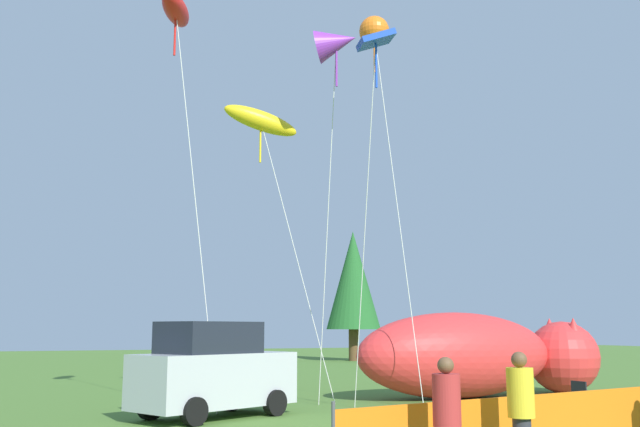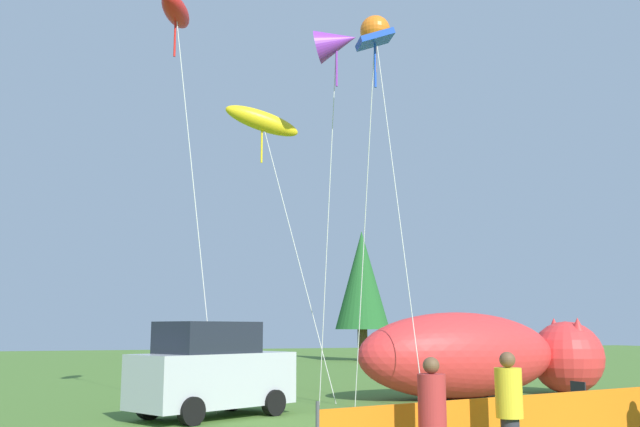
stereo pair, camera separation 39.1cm
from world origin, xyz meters
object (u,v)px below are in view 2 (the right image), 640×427
(kite_blue_box, at_px, (374,48))
(inflatable_cat, at_px, (481,358))
(parked_car, at_px, (212,371))
(kite_orange_flower, at_px, (375,32))
(kite_purple_delta, at_px, (336,43))
(kite_red_lizard, at_px, (176,13))
(folding_chair, at_px, (583,398))
(spectator_in_blue_shirt, at_px, (509,409))
(kite_yellow_hero, at_px, (262,122))
(spectator_in_grey_shirt, at_px, (432,417))

(kite_blue_box, bearing_deg, inflatable_cat, 31.37)
(parked_car, height_order, kite_orange_flower, kite_orange_flower)
(kite_orange_flower, height_order, kite_blue_box, kite_orange_flower)
(kite_purple_delta, xyz_separation_m, kite_blue_box, (0.37, -1.76, -0.76))
(kite_red_lizard, bearing_deg, folding_chair, -32.73)
(kite_purple_delta, bearing_deg, spectator_in_blue_shirt, -96.44)
(kite_yellow_hero, bearing_deg, spectator_in_grey_shirt, -94.43)
(parked_car, bearing_deg, kite_red_lizard, 92.70)
(parked_car, distance_m, inflatable_cat, 8.87)
(folding_chair, relative_size, kite_blue_box, 0.09)
(inflatable_cat, xyz_separation_m, kite_blue_box, (-4.75, -2.90, 8.11))
(spectator_in_blue_shirt, distance_m, kite_red_lizard, 14.18)
(folding_chair, distance_m, spectator_in_grey_shirt, 7.94)
(spectator_in_blue_shirt, bearing_deg, kite_purple_delta, 83.56)
(spectator_in_blue_shirt, bearing_deg, inflatable_cat, 59.03)
(folding_chair, distance_m, kite_purple_delta, 11.30)
(folding_chair, height_order, spectator_in_blue_shirt, spectator_in_blue_shirt)
(folding_chair, relative_size, spectator_in_grey_shirt, 0.54)
(parked_car, relative_size, kite_blue_box, 0.43)
(inflatable_cat, bearing_deg, spectator_in_blue_shirt, -122.33)
(spectator_in_grey_shirt, relative_size, kite_yellow_hero, 0.19)
(kite_red_lizard, bearing_deg, kite_yellow_hero, 29.69)
(kite_yellow_hero, distance_m, kite_purple_delta, 3.34)
(parked_car, bearing_deg, inflatable_cat, -14.09)
(kite_yellow_hero, bearing_deg, kite_blue_box, -66.01)
(inflatable_cat, bearing_deg, kite_orange_flower, -173.77)
(spectator_in_blue_shirt, distance_m, kite_purple_delta, 12.91)
(folding_chair, bearing_deg, kite_blue_box, 139.42)
(spectator_in_grey_shirt, xyz_separation_m, kite_yellow_hero, (0.91, 11.80, 7.34))
(folding_chair, relative_size, spectator_in_blue_shirt, 0.52)
(spectator_in_blue_shirt, distance_m, kite_orange_flower, 14.16)
(parked_car, height_order, kite_purple_delta, kite_purple_delta)
(inflatable_cat, xyz_separation_m, kite_orange_flower, (-3.60, -0.48, 9.70))
(folding_chair, distance_m, kite_yellow_hero, 11.80)
(inflatable_cat, height_order, kite_purple_delta, kite_purple_delta)
(folding_chair, xyz_separation_m, kite_orange_flower, (-2.45, 5.32, 10.33))
(folding_chair, height_order, kite_orange_flower, kite_orange_flower)
(kite_blue_box, bearing_deg, kite_red_lizard, 152.52)
(kite_yellow_hero, xyz_separation_m, kite_blue_box, (1.85, -4.16, 1.03))
(spectator_in_grey_shirt, distance_m, kite_yellow_hero, 13.92)
(kite_purple_delta, bearing_deg, kite_blue_box, -78.15)
(spectator_in_grey_shirt, bearing_deg, kite_blue_box, 70.06)
(folding_chair, xyz_separation_m, spectator_in_blue_shirt, (-5.00, -4.45, 0.40))
(kite_yellow_hero, bearing_deg, kite_red_lizard, -150.31)
(kite_blue_box, bearing_deg, kite_yellow_hero, 113.99)
(kite_red_lizard, bearing_deg, kite_orange_flower, -0.71)
(parked_car, xyz_separation_m, folding_chair, (7.49, -3.82, -0.53))
(inflatable_cat, distance_m, kite_orange_flower, 10.36)
(spectator_in_blue_shirt, height_order, kite_blue_box, kite_blue_box)
(inflatable_cat, relative_size, spectator_in_grey_shirt, 5.03)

